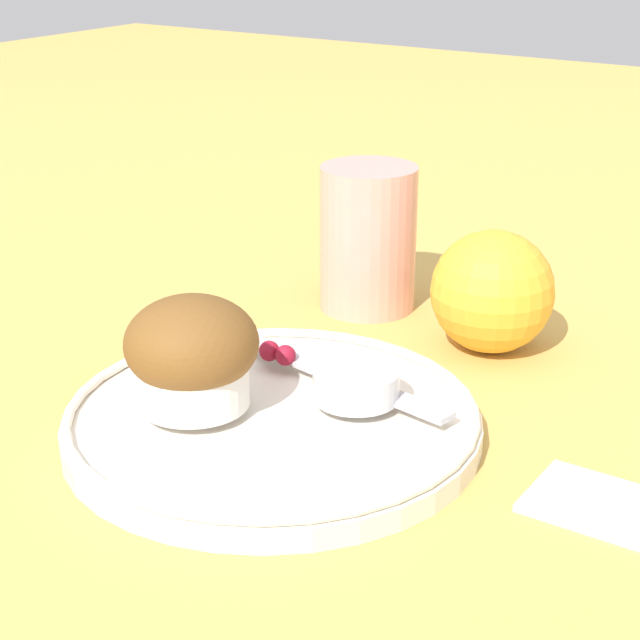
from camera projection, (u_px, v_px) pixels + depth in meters
name	position (u px, v px, depth m)	size (l,w,h in m)	color
ground_plane	(282.00, 415.00, 0.66)	(3.00, 3.00, 0.00)	tan
plate	(272.00, 421.00, 0.63)	(0.25, 0.25, 0.02)	silver
muffin	(192.00, 354.00, 0.62)	(0.08, 0.08, 0.07)	silver
cream_ramekin	(356.00, 383.00, 0.63)	(0.05, 0.05, 0.02)	silver
berry_pair	(277.00, 353.00, 0.68)	(0.03, 0.01, 0.01)	maroon
butter_knife	(336.00, 375.00, 0.66)	(0.18, 0.04, 0.00)	#B7B7BC
orange_fruit	(492.00, 292.00, 0.74)	(0.09, 0.09, 0.09)	#F4A82D
juice_glass	(368.00, 238.00, 0.81)	(0.07, 0.07, 0.11)	#E5998C
folded_napkin	(629.00, 510.00, 0.55)	(0.10, 0.06, 0.01)	white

